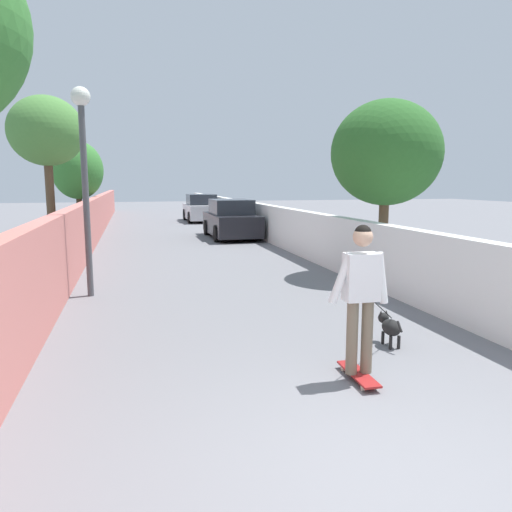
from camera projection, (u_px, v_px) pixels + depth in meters
The scene contains 12 objects.
ground_plane at pixel (186, 246), 16.99m from camera, with size 80.00×80.00×0.00m, color slate.
wall_left at pixel (83, 231), 14.17m from camera, with size 48.00×0.30×1.62m, color #CC726B.
fence_right at pixel (291, 230), 15.76m from camera, with size 48.00×0.30×1.37m, color white.
tree_left_near at pixel (46, 132), 14.45m from camera, with size 2.20×2.20×4.77m.
tree_left_far at pixel (77, 170), 20.40m from camera, with size 2.11×2.11×3.94m.
tree_right_distant at pixel (386, 153), 11.31m from camera, with size 2.56×2.56×4.12m.
lamp_post at pixel (84, 154), 9.19m from camera, with size 0.36×0.36×3.99m.
skateboard at pixel (358, 374), 5.52m from camera, with size 0.81×0.23×0.08m.
person_skateboarder at pixel (361, 287), 5.36m from camera, with size 0.23×0.71×1.69m.
dog at pixel (390, 326), 6.64m from camera, with size 1.25×1.06×1.06m.
car_near at pixel (231, 220), 19.48m from camera, with size 4.02×1.80×1.54m.
car_far at pixel (201, 209), 27.68m from camera, with size 3.97×1.80×1.54m.
Camera 1 is at (-2.93, 1.81, 2.23)m, focal length 34.05 mm.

